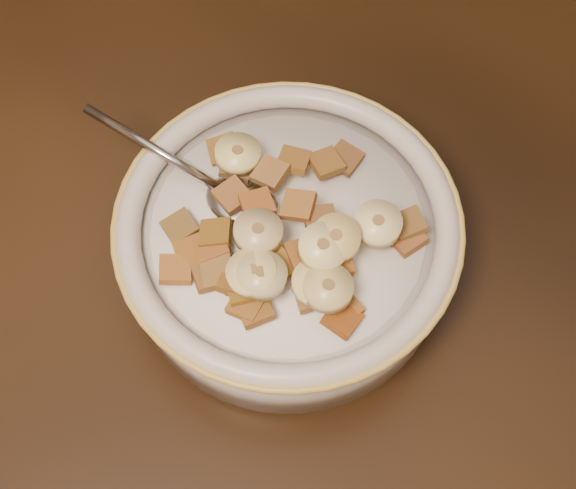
% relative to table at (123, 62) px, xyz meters
% --- Properties ---
extents(floor, '(4.00, 4.50, 0.10)m').
position_rel_table_xyz_m(floor, '(0.00, 0.00, -0.78)').
color(floor, '#422816').
rests_on(floor, ground).
extents(table, '(1.42, 0.93, 0.04)m').
position_rel_table_xyz_m(table, '(0.00, 0.00, 0.00)').
color(table, black).
rests_on(table, floor).
extents(cereal_bowl, '(0.22, 0.22, 0.05)m').
position_rel_table_xyz_m(cereal_bowl, '(0.21, -0.13, 0.05)').
color(cereal_bowl, beige).
rests_on(cereal_bowl, table).
extents(milk, '(0.18, 0.18, 0.00)m').
position_rel_table_xyz_m(milk, '(0.21, -0.13, 0.07)').
color(milk, white).
rests_on(milk, cereal_bowl).
extents(spoon, '(0.06, 0.04, 0.01)m').
position_rel_table_xyz_m(spoon, '(0.18, -0.12, 0.08)').
color(spoon, '#A5A6A9').
rests_on(spoon, cereal_bowl).
extents(cereal_square_0, '(0.03, 0.03, 0.01)m').
position_rel_table_xyz_m(cereal_square_0, '(0.15, -0.09, 0.08)').
color(cereal_square_0, '#8A5D18').
rests_on(cereal_square_0, milk).
extents(cereal_square_1, '(0.03, 0.03, 0.01)m').
position_rel_table_xyz_m(cereal_square_1, '(0.21, -0.18, 0.08)').
color(cereal_square_1, brown).
rests_on(cereal_square_1, milk).
extents(cereal_square_2, '(0.03, 0.03, 0.01)m').
position_rel_table_xyz_m(cereal_square_2, '(0.18, -0.15, 0.09)').
color(cereal_square_2, brown).
rests_on(cereal_square_2, milk).
extents(cereal_square_3, '(0.03, 0.03, 0.01)m').
position_rel_table_xyz_m(cereal_square_3, '(0.17, -0.17, 0.08)').
color(cereal_square_3, brown).
rests_on(cereal_square_3, milk).
extents(cereal_square_4, '(0.03, 0.03, 0.01)m').
position_rel_table_xyz_m(cereal_square_4, '(0.25, -0.17, 0.08)').
color(cereal_square_4, '#9A6230').
rests_on(cereal_square_4, milk).
extents(cereal_square_5, '(0.02, 0.02, 0.01)m').
position_rel_table_xyz_m(cereal_square_5, '(0.20, -0.08, 0.09)').
color(cereal_square_5, brown).
rests_on(cereal_square_5, milk).
extents(cereal_square_6, '(0.03, 0.03, 0.01)m').
position_rel_table_xyz_m(cereal_square_6, '(0.24, -0.15, 0.09)').
color(cereal_square_6, brown).
rests_on(cereal_square_6, milk).
extents(cereal_square_7, '(0.03, 0.03, 0.01)m').
position_rel_table_xyz_m(cereal_square_7, '(0.22, -0.07, 0.08)').
color(cereal_square_7, brown).
rests_on(cereal_square_7, milk).
extents(cereal_square_8, '(0.02, 0.02, 0.01)m').
position_rel_table_xyz_m(cereal_square_8, '(0.22, -0.19, 0.08)').
color(cereal_square_8, '#8A5A19').
rests_on(cereal_square_8, milk).
extents(cereal_square_9, '(0.03, 0.03, 0.01)m').
position_rel_table_xyz_m(cereal_square_9, '(0.19, -0.13, 0.10)').
color(cereal_square_9, brown).
rests_on(cereal_square_9, milk).
extents(cereal_square_10, '(0.03, 0.03, 0.01)m').
position_rel_table_xyz_m(cereal_square_10, '(0.29, -0.09, 0.08)').
color(cereal_square_10, brown).
rests_on(cereal_square_10, milk).
extents(cereal_square_11, '(0.02, 0.02, 0.01)m').
position_rel_table_xyz_m(cereal_square_11, '(0.22, -0.12, 0.10)').
color(cereal_square_11, brown).
rests_on(cereal_square_11, milk).
extents(cereal_square_12, '(0.03, 0.03, 0.01)m').
position_rel_table_xyz_m(cereal_square_12, '(0.17, -0.13, 0.09)').
color(cereal_square_12, brown).
rests_on(cereal_square_12, milk).
extents(cereal_square_13, '(0.02, 0.02, 0.01)m').
position_rel_table_xyz_m(cereal_square_13, '(0.23, -0.06, 0.08)').
color(cereal_square_13, brown).
rests_on(cereal_square_13, milk).
extents(cereal_square_14, '(0.02, 0.02, 0.01)m').
position_rel_table_xyz_m(cereal_square_14, '(0.27, -0.17, 0.08)').
color(cereal_square_14, '#934B17').
rests_on(cereal_square_14, milk).
extents(cereal_square_15, '(0.03, 0.03, 0.01)m').
position_rel_table_xyz_m(cereal_square_15, '(0.18, -0.16, 0.08)').
color(cereal_square_15, brown).
rests_on(cereal_square_15, milk).
extents(cereal_square_16, '(0.03, 0.03, 0.01)m').
position_rel_table_xyz_m(cereal_square_16, '(0.17, -0.10, 0.09)').
color(cereal_square_16, brown).
rests_on(cereal_square_16, milk).
extents(cereal_square_17, '(0.03, 0.03, 0.01)m').
position_rel_table_xyz_m(cereal_square_17, '(0.19, -0.18, 0.08)').
color(cereal_square_17, '#9A5B2C').
rests_on(cereal_square_17, milk).
extents(cereal_square_18, '(0.03, 0.03, 0.01)m').
position_rel_table_xyz_m(cereal_square_18, '(0.28, -0.10, 0.08)').
color(cereal_square_18, '#996319').
rests_on(cereal_square_18, milk).
extents(cereal_square_19, '(0.03, 0.03, 0.01)m').
position_rel_table_xyz_m(cereal_square_19, '(0.29, -0.10, 0.08)').
color(cereal_square_19, brown).
rests_on(cereal_square_19, milk).
extents(cereal_square_20, '(0.03, 0.03, 0.01)m').
position_rel_table_xyz_m(cereal_square_20, '(0.16, -0.19, 0.08)').
color(cereal_square_20, '#9D572A').
rests_on(cereal_square_20, milk).
extents(cereal_square_21, '(0.03, 0.03, 0.01)m').
position_rel_table_xyz_m(cereal_square_21, '(0.27, -0.17, 0.08)').
color(cereal_square_21, brown).
rests_on(cereal_square_21, milk).
extents(cereal_square_22, '(0.03, 0.03, 0.01)m').
position_rel_table_xyz_m(cereal_square_22, '(0.24, -0.12, 0.10)').
color(cereal_square_22, brown).
rests_on(cereal_square_22, milk).
extents(cereal_square_23, '(0.03, 0.03, 0.01)m').
position_rel_table_xyz_m(cereal_square_23, '(0.24, -0.15, 0.09)').
color(cereal_square_23, '#945619').
rests_on(cereal_square_23, milk).
extents(cereal_square_24, '(0.03, 0.03, 0.01)m').
position_rel_table_xyz_m(cereal_square_24, '(0.22, -0.16, 0.09)').
color(cereal_square_24, brown).
rests_on(cereal_square_24, milk).
extents(cereal_square_25, '(0.03, 0.03, 0.01)m').
position_rel_table_xyz_m(cereal_square_25, '(0.21, -0.18, 0.08)').
color(cereal_square_25, brown).
rests_on(cereal_square_25, milk).
extents(cereal_square_26, '(0.03, 0.03, 0.01)m').
position_rel_table_xyz_m(cereal_square_26, '(0.22, -0.19, 0.08)').
color(cereal_square_26, brown).
rests_on(cereal_square_26, milk).
extents(cereal_square_27, '(0.02, 0.02, 0.01)m').
position_rel_table_xyz_m(cereal_square_27, '(0.19, -0.10, 0.09)').
color(cereal_square_27, brown).
rests_on(cereal_square_27, milk).
extents(cereal_square_28, '(0.02, 0.02, 0.01)m').
position_rel_table_xyz_m(cereal_square_28, '(0.20, -0.18, 0.09)').
color(cereal_square_28, brown).
rests_on(cereal_square_28, milk).
extents(cereal_square_29, '(0.03, 0.03, 0.01)m').
position_rel_table_xyz_m(cereal_square_29, '(0.26, -0.14, 0.09)').
color(cereal_square_29, brown).
rests_on(cereal_square_29, milk).
extents(cereal_square_30, '(0.03, 0.03, 0.01)m').
position_rel_table_xyz_m(cereal_square_30, '(0.15, -0.16, 0.08)').
color(cereal_square_30, brown).
rests_on(cereal_square_30, milk).
extents(cereal_square_31, '(0.03, 0.03, 0.01)m').
position_rel_table_xyz_m(cereal_square_31, '(0.19, -0.18, 0.08)').
color(cereal_square_31, brown).
rests_on(cereal_square_31, milk).
extents(banana_slice_0, '(0.04, 0.04, 0.01)m').
position_rel_table_xyz_m(banana_slice_0, '(0.21, -0.15, 0.10)').
color(banana_slice_0, tan).
rests_on(banana_slice_0, milk).
extents(banana_slice_1, '(0.04, 0.04, 0.01)m').
position_rel_table_xyz_m(banana_slice_1, '(0.27, -0.11, 0.10)').
color(banana_slice_1, beige).
rests_on(banana_slice_1, milk).
extents(banana_slice_2, '(0.04, 0.04, 0.01)m').
position_rel_table_xyz_m(banana_slice_2, '(0.22, -0.17, 0.10)').
color(banana_slice_2, tan).
rests_on(banana_slice_2, milk).
extents(banana_slice_3, '(0.04, 0.04, 0.01)m').
position_rel_table_xyz_m(banana_slice_3, '(0.25, -0.16, 0.09)').
color(banana_slice_3, '#FCE9A1').
rests_on(banana_slice_3, milk).
extents(banana_slice_4, '(0.04, 0.04, 0.02)m').
position_rel_table_xyz_m(banana_slice_4, '(0.25, -0.13, 0.10)').
color(banana_slice_4, '#E5D26E').
rests_on(banana_slice_4, milk).
extents(banana_slice_5, '(0.04, 0.04, 0.01)m').
position_rel_table_xyz_m(banana_slice_5, '(0.21, -0.18, 0.10)').
color(banana_slice_5, '#FFDD8E').
rests_on(banana_slice_5, milk).
extents(banana_slice_6, '(0.04, 0.04, 0.01)m').
position_rel_table_xyz_m(banana_slice_6, '(0.16, -0.10, 0.09)').
color(banana_slice_6, '#F8E978').
rests_on(banana_slice_6, milk).
extents(banana_slice_7, '(0.04, 0.04, 0.02)m').
position_rel_table_xyz_m(banana_slice_7, '(0.25, -0.14, 0.10)').
color(banana_slice_7, '#EBE38F').
rests_on(banana_slice_7, milk).
extents(banana_slice_8, '(0.04, 0.04, 0.01)m').
position_rel_table_xyz_m(banana_slice_8, '(0.26, -0.16, 0.10)').
color(banana_slice_8, tan).
rests_on(banana_slice_8, milk).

